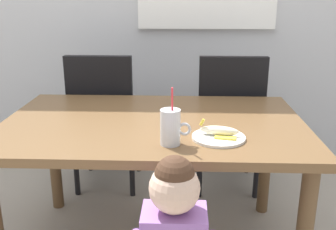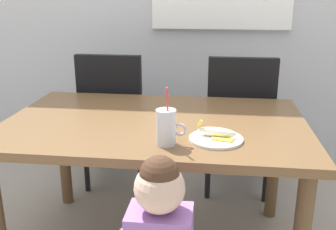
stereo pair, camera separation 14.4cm
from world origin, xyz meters
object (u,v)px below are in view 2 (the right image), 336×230
dining_chair_left (115,114)px  peeled_banana (217,133)px  dining_table (155,137)px  dining_chair_right (239,118)px  milk_cup (166,129)px  snack_plate (216,139)px

dining_chair_left → peeled_banana: bearing=127.9°
dining_table → dining_chair_right: 0.81m
milk_cup → dining_table: bearing=107.5°
dining_chair_right → snack_plate: bearing=80.5°
milk_cup → snack_plate: bearing=19.3°
dining_chair_right → milk_cup: 1.07m
dining_table → snack_plate: (0.30, -0.23, 0.10)m
dining_table → dining_chair_right: bearing=55.9°
snack_plate → peeled_banana: size_ratio=1.31×
dining_chair_right → dining_table: bearing=55.9°
dining_chair_left → milk_cup: (0.48, -0.97, 0.26)m
snack_plate → dining_chair_right: bearing=80.5°
snack_plate → peeled_banana: peeled_banana is taller
dining_chair_left → dining_chair_right: size_ratio=1.00×
dining_table → dining_chair_left: (-0.38, 0.66, -0.10)m
dining_chair_right → peeled_banana: 0.93m
dining_table → snack_plate: size_ratio=6.41×
dining_table → dining_chair_left: 0.77m
dining_table → dining_chair_left: size_ratio=1.54×
dining_table → dining_chair_left: dining_chair_left is taller
dining_table → milk_cup: bearing=-72.5°
dining_table → milk_cup: 0.36m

